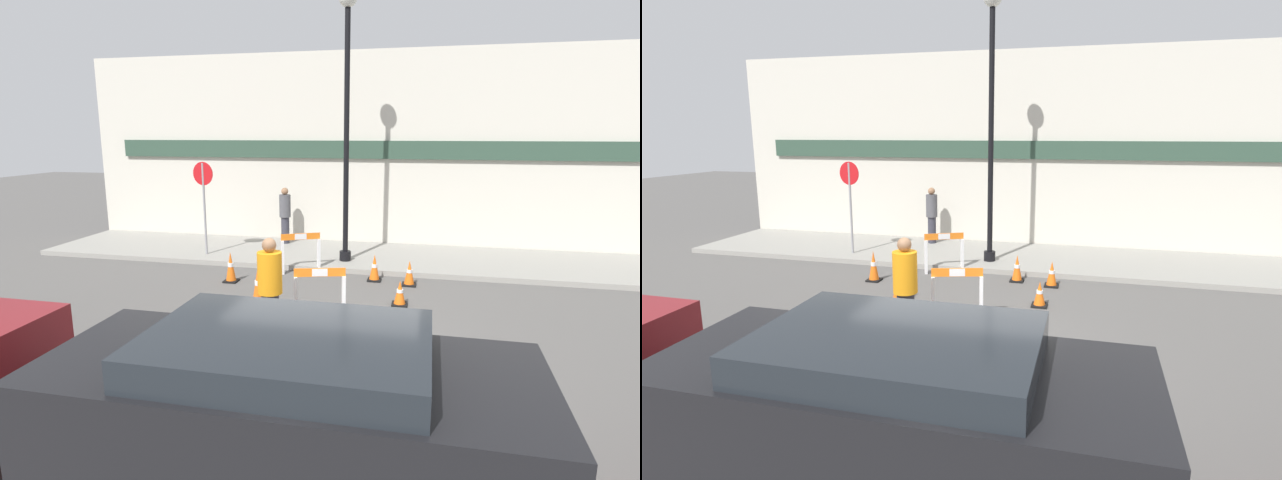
{
  "view_description": "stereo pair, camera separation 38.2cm",
  "coord_description": "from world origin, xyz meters",
  "views": [
    {
      "loc": [
        1.31,
        -6.74,
        3.27
      ],
      "look_at": [
        -0.97,
        3.54,
        1.0
      ],
      "focal_mm": 28.0,
      "sensor_mm": 36.0,
      "label": 1
    },
    {
      "loc": [
        1.68,
        -6.65,
        3.27
      ],
      "look_at": [
        -0.97,
        3.54,
        1.0
      ],
      "focal_mm": 28.0,
      "sensor_mm": 36.0,
      "label": 2
    }
  ],
  "objects": [
    {
      "name": "traffic_cone_0",
      "position": [
        -2.96,
        3.3,
        0.33
      ],
      "size": [
        0.3,
        0.3,
        0.69
      ],
      "color": "black",
      "rests_on": "ground_plane"
    },
    {
      "name": "ground_plane",
      "position": [
        0.0,
        0.0,
        0.0
      ],
      "size": [
        60.0,
        60.0,
        0.0
      ],
      "primitive_type": "plane",
      "color": "#565451"
    },
    {
      "name": "person_worker",
      "position": [
        -1.09,
        0.43,
        0.9
      ],
      "size": [
        0.41,
        0.41,
        1.68
      ],
      "rotation": [
        0.0,
        0.0,
        1.53
      ],
      "color": "#33333D",
      "rests_on": "ground_plane"
    },
    {
      "name": "parked_car_1",
      "position": [
        0.25,
        -3.18,
        0.97
      ],
      "size": [
        4.07,
        1.85,
        1.73
      ],
      "color": "black",
      "rests_on": "ground_plane"
    },
    {
      "name": "person_pedestrian",
      "position": [
        -2.74,
        6.88,
        0.99
      ],
      "size": [
        0.44,
        0.44,
        1.61
      ],
      "rotation": [
        0.0,
        0.0,
        3.62
      ],
      "color": "#33333D",
      "rests_on": "sidewalk_slab"
    },
    {
      "name": "traffic_cone_5",
      "position": [
        -1.89,
        2.09,
        0.35
      ],
      "size": [
        0.3,
        0.3,
        0.71
      ],
      "color": "black",
      "rests_on": "ground_plane"
    },
    {
      "name": "storefront_facade",
      "position": [
        0.0,
        7.58,
        2.75
      ],
      "size": [
        18.0,
        0.22,
        5.5
      ],
      "color": "beige",
      "rests_on": "ground_plane"
    },
    {
      "name": "stop_sign",
      "position": [
        -4.42,
        5.16,
        1.74
      ],
      "size": [
        0.59,
        0.13,
        2.42
      ],
      "rotation": [
        0.0,
        0.0,
        2.95
      ],
      "color": "gray",
      "rests_on": "sidewalk_slab"
    },
    {
      "name": "traffic_cone_1",
      "position": [
        0.94,
        3.89,
        0.27
      ],
      "size": [
        0.3,
        0.3,
        0.56
      ],
      "color": "black",
      "rests_on": "ground_plane"
    },
    {
      "name": "traffic_cone_3",
      "position": [
        -1.11,
        0.93,
        0.24
      ],
      "size": [
        0.3,
        0.3,
        0.51
      ],
      "color": "black",
      "rests_on": "ground_plane"
    },
    {
      "name": "sidewalk_slab",
      "position": [
        0.0,
        6.0,
        0.06
      ],
      "size": [
        18.0,
        3.01,
        0.12
      ],
      "color": "gray",
      "rests_on": "ground_plane"
    },
    {
      "name": "traffic_cone_4",
      "position": [
        0.16,
        4.08,
        0.29
      ],
      "size": [
        0.3,
        0.3,
        0.61
      ],
      "color": "black",
      "rests_on": "ground_plane"
    },
    {
      "name": "barricade_0",
      "position": [
        -0.5,
        1.4,
        0.53
      ],
      "size": [
        0.9,
        0.38,
        0.97
      ],
      "rotation": [
        0.0,
        0.0,
        6.56
      ],
      "color": "white",
      "rests_on": "ground_plane"
    },
    {
      "name": "barricade_1",
      "position": [
        -1.62,
        4.35,
        0.53
      ],
      "size": [
        0.9,
        0.53,
        0.96
      ],
      "rotation": [
        0.0,
        0.0,
        9.88
      ],
      "color": "white",
      "rests_on": "ground_plane"
    },
    {
      "name": "traffic_cone_2",
      "position": [
        0.82,
        2.55,
        0.24
      ],
      "size": [
        0.3,
        0.3,
        0.5
      ],
      "color": "black",
      "rests_on": "ground_plane"
    },
    {
      "name": "streetlamp_post",
      "position": [
        -0.71,
        5.27,
        4.14
      ],
      "size": [
        0.44,
        0.44,
        6.36
      ],
      "color": "black",
      "rests_on": "sidewalk_slab"
    }
  ]
}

